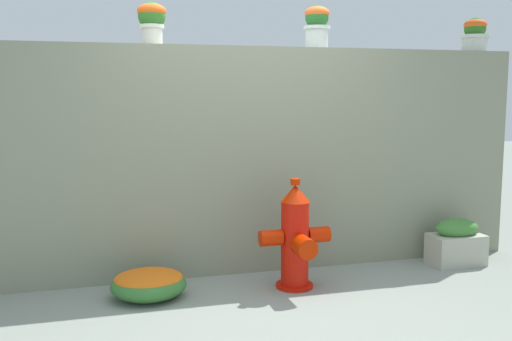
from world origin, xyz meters
TOP-DOWN VIEW (x-y plane):
  - ground_plane at (0.00, 0.00)m, footprint 24.00×24.00m
  - stone_wall at (0.00, 0.97)m, footprint 5.26×0.42m
  - potted_plant_1 at (-0.77, 1.00)m, footprint 0.24×0.24m
  - potted_plant_2 at (0.72, 0.99)m, footprint 0.24×0.24m
  - potted_plant_3 at (2.37, 0.96)m, footprint 0.29×0.29m
  - fire_hydrant at (0.27, 0.28)m, footprint 0.59×0.47m
  - flower_bush_left at (-0.91, 0.37)m, footprint 0.59×0.53m
  - planter_box at (1.94, 0.49)m, footprint 0.50×0.29m

SIDE VIEW (x-z plane):
  - ground_plane at x=0.00m, z-range 0.00..0.00m
  - flower_bush_left at x=-0.91m, z-range 0.00..0.24m
  - planter_box at x=1.94m, z-range -0.01..0.42m
  - fire_hydrant at x=0.27m, z-range -0.04..0.86m
  - stone_wall at x=0.00m, z-range 0.00..1.98m
  - potted_plant_3 at x=2.37m, z-range 1.99..2.32m
  - potted_plant_1 at x=-0.77m, z-range 2.03..2.39m
  - potted_plant_2 at x=0.72m, z-range 2.02..2.41m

